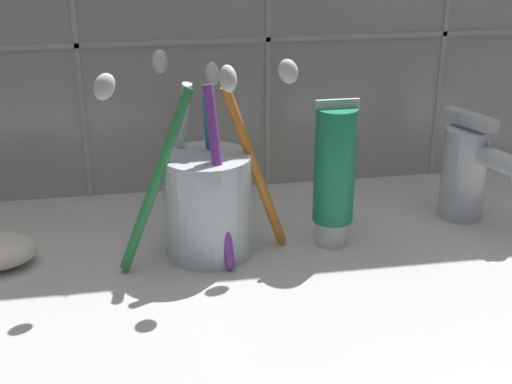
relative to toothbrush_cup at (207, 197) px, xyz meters
The scene contains 4 objects.
sink_counter 9.83cm from the toothbrush_cup, 30.49° to the right, with size 78.89×39.11×2.00cm, color silver.
toothbrush_cup is the anchor object (origin of this frame).
toothpaste_tube 11.87cm from the toothbrush_cup, ahead, with size 3.98×3.79×14.05cm.
sink_faucet 26.79cm from the toothbrush_cup, ahead, with size 5.68×10.05×10.93cm.
Camera 1 is at (-11.93, -55.11, 32.93)cm, focal length 50.00 mm.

